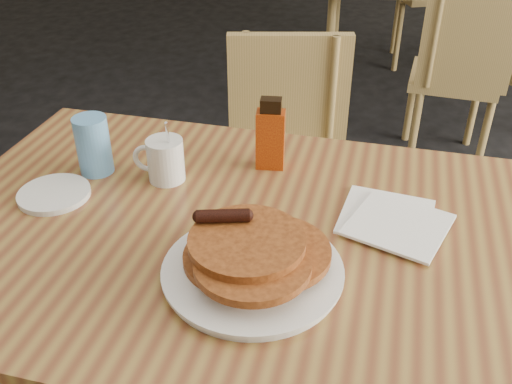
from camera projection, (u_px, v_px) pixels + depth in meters
The scene contains 9 objects.
main_table at pixel (241, 245), 1.12m from camera, with size 1.35×0.97×0.75m.
chair_main_far at pixel (284, 149), 1.85m from camera, with size 0.45×0.46×0.87m.
chair_neighbor_near at pixel (460, 65), 2.52m from camera, with size 0.43×0.44×0.85m.
pancake_plate at pixel (253, 262), 0.97m from camera, with size 0.31×0.31×0.10m.
coffee_mug at pixel (164, 159), 1.23m from camera, with size 0.11×0.08×0.15m.
syrup_bottle at pixel (270, 136), 1.26m from camera, with size 0.06×0.04×0.17m.
napkin_stack at pixel (392, 220), 1.11m from camera, with size 0.24×0.25×0.01m.
blue_tumbler at pixel (93, 145), 1.25m from camera, with size 0.07×0.07×0.13m, color #5FA0DF.
side_saucer at pixel (54, 194), 1.19m from camera, with size 0.15×0.15×0.01m, color white.
Camera 1 is at (0.20, -0.81, 1.41)m, focal length 40.00 mm.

